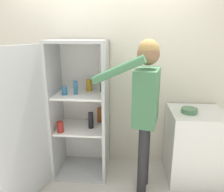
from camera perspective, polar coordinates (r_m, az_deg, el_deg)
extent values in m
cube|color=silver|center=(2.97, -1.78, 5.81)|extent=(7.00, 0.06, 2.55)
cube|color=#B7BABC|center=(3.19, -7.50, -18.17)|extent=(0.68, 0.58, 0.04)
cube|color=#B7BABC|center=(2.64, -8.88, 13.97)|extent=(0.68, 0.58, 0.04)
cube|color=white|center=(3.05, -7.03, -1.95)|extent=(0.68, 0.03, 1.66)
cube|color=#B7BABC|center=(2.89, -14.35, -3.40)|extent=(0.03, 0.58, 1.66)
cube|color=#B7BABC|center=(2.75, -1.60, -3.88)|extent=(0.04, 0.58, 1.66)
cube|color=white|center=(2.89, -7.94, -8.18)|extent=(0.61, 0.51, 0.02)
cube|color=white|center=(2.74, -8.31, 0.45)|extent=(0.61, 0.51, 0.02)
cube|color=#B7BABC|center=(2.44, -22.46, -7.81)|extent=(0.29, 0.65, 1.66)
cylinder|color=teal|center=(2.69, -12.28, 1.34)|extent=(0.07, 0.07, 0.10)
cylinder|color=#B78C1E|center=(2.82, -6.05, 2.82)|extent=(0.07, 0.07, 0.15)
cylinder|color=teal|center=(2.68, -9.50, 2.15)|extent=(0.05, 0.05, 0.16)
cylinder|color=maroon|center=(2.76, -13.36, -7.86)|extent=(0.08, 0.08, 0.14)
cylinder|color=black|center=(2.80, -5.55, -6.32)|extent=(0.07, 0.07, 0.21)
cylinder|color=#9E4C19|center=(2.99, -3.20, -4.93)|extent=(0.07, 0.07, 0.20)
cylinder|color=#1E5123|center=(2.77, -2.62, 2.67)|extent=(0.06, 0.06, 0.15)
cylinder|color=#262628|center=(2.60, 7.97, -16.23)|extent=(0.11, 0.11, 0.85)
cylinder|color=#262628|center=(2.74, 8.60, -14.38)|extent=(0.11, 0.11, 0.85)
cube|color=#3F724C|center=(2.37, 9.00, -0.13)|extent=(0.32, 0.46, 0.60)
sphere|color=#8C6647|center=(2.29, 9.50, 10.82)|extent=(0.23, 0.23, 0.23)
sphere|color=#AD894C|center=(2.29, 9.55, 11.84)|extent=(0.21, 0.21, 0.21)
cylinder|color=#3F724C|center=(2.13, 1.56, 6.75)|extent=(0.55, 0.20, 0.32)
cylinder|color=#3F724C|center=(2.61, 9.76, 0.60)|extent=(0.08, 0.08, 0.57)
cube|color=white|center=(3.00, 20.78, -11.92)|extent=(0.66, 0.63, 0.90)
cylinder|color=#517F5B|center=(2.73, 19.53, -3.62)|extent=(0.19, 0.19, 0.06)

